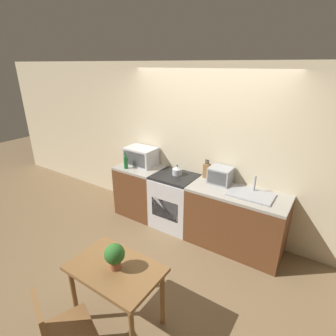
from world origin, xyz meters
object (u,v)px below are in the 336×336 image
stove_range (175,201)px  toaster_oven (220,175)px  dining_table (116,276)px  kettle (177,170)px  bottle (126,162)px  microwave (141,156)px  dining_chair (59,331)px

stove_range → toaster_oven: toaster_oven is taller
stove_range → toaster_oven: 0.91m
stove_range → dining_table: size_ratio=0.99×
kettle → bottle: bearing=-164.4°
kettle → bottle: size_ratio=0.58×
kettle → dining_table: size_ratio=0.19×
kettle → toaster_oven: (0.70, 0.09, 0.05)m
toaster_oven → dining_table: 2.06m
microwave → bottle: bearing=-109.4°
stove_range → kettle: 0.53m
toaster_oven → dining_chair: bearing=-96.3°
stove_range → dining_table: (0.48, -1.86, 0.17)m
stove_range → dining_table: 1.93m
dining_table → dining_chair: (-0.07, -0.62, -0.14)m
stove_range → bottle: bottle is taller
microwave → dining_chair: 2.89m
stove_range → dining_chair: (0.41, -2.48, 0.03)m
stove_range → toaster_oven: (0.70, 0.15, 0.57)m
stove_range → bottle: bearing=-167.9°
stove_range → microwave: bearing=172.8°
stove_range → dining_table: stove_range is taller
dining_chair → bottle: bearing=140.9°
toaster_oven → dining_table: size_ratio=0.36×
microwave → dining_table: size_ratio=0.58×
kettle → bottle: (-0.87, -0.24, 0.04)m
kettle → dining_chair: (0.41, -2.54, -0.49)m
stove_range → kettle: (0.00, 0.06, 0.52)m
microwave → bottle: microwave is taller
microwave → bottle: size_ratio=1.82×
kettle → toaster_oven: toaster_oven is taller
bottle → dining_chair: bearing=-60.9°
bottle → microwave: bearing=70.6°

